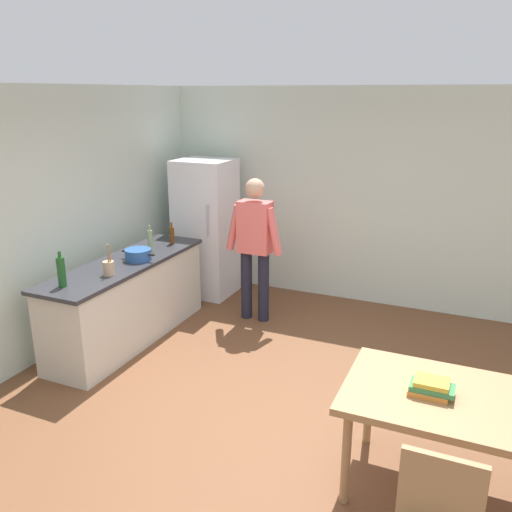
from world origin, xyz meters
TOP-DOWN VIEW (x-y plane):
  - ground_plane at (0.00, 0.00)m, footprint 14.00×14.00m
  - wall_back at (0.00, 3.00)m, footprint 6.40×0.12m
  - wall_left at (-2.60, 0.20)m, footprint 0.12×5.60m
  - kitchen_counter at (-2.00, 0.80)m, footprint 0.64×2.20m
  - refrigerator at (-1.90, 2.40)m, footprint 0.70×0.67m
  - person at (-0.95, 1.85)m, footprint 0.70×0.22m
  - dining_table at (1.40, -0.30)m, footprint 1.40×0.90m
  - cooking_pot at (-1.90, 0.90)m, footprint 0.40×0.28m
  - utensil_jar at (-1.87, 0.38)m, footprint 0.11×0.11m
  - bottle_wine_green at (-2.06, -0.05)m, footprint 0.08×0.08m
  - bottle_vinegar_tall at (-1.92, 1.17)m, footprint 0.06×0.06m
  - bottle_beer_brown at (-1.91, 1.59)m, footprint 0.06×0.06m
  - book_stack at (1.25, -0.33)m, footprint 0.28×0.19m

SIDE VIEW (x-z plane):
  - ground_plane at x=0.00m, z-range 0.00..0.00m
  - kitchen_counter at x=-2.00m, z-range 0.00..0.90m
  - dining_table at x=1.40m, z-range 0.30..1.05m
  - book_stack at x=1.25m, z-range 0.75..0.85m
  - refrigerator at x=-1.90m, z-range 0.00..1.80m
  - cooking_pot at x=-1.90m, z-range 0.90..1.02m
  - person at x=-0.95m, z-range 0.13..1.83m
  - utensil_jar at x=-1.87m, z-range 0.82..1.14m
  - bottle_beer_brown at x=-1.91m, z-range 0.88..1.14m
  - bottle_vinegar_tall at x=-1.92m, z-range 0.88..1.20m
  - bottle_wine_green at x=-2.06m, z-range 0.88..1.22m
  - wall_back at x=0.00m, z-range 0.00..2.70m
  - wall_left at x=-2.60m, z-range 0.00..2.70m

